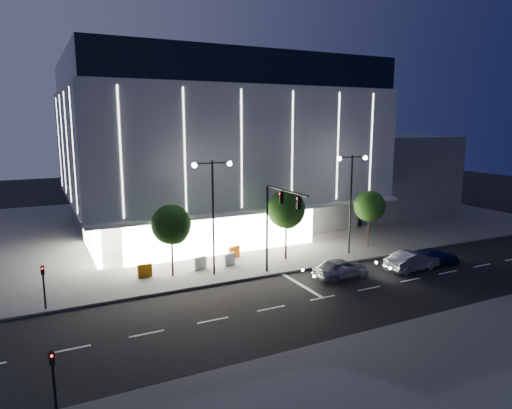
{
  "coord_description": "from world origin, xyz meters",
  "views": [
    {
      "loc": [
        -15.15,
        -25.83,
        11.83
      ],
      "look_at": [
        1.52,
        7.79,
        5.0
      ],
      "focal_mm": 32.0,
      "sensor_mm": 36.0,
      "label": 1
    }
  ],
  "objects": [
    {
      "name": "traffic_mast",
      "position": [
        1.0,
        3.34,
        5.03
      ],
      "size": [
        0.33,
        5.89,
        7.07
      ],
      "color": "black",
      "rests_on": "ground"
    },
    {
      "name": "annex_building",
      "position": [
        26.0,
        24.0,
        5.0
      ],
      "size": [
        16.0,
        20.0,
        10.0
      ],
      "primitive_type": "cube",
      "color": "#4C4C51",
      "rests_on": "ground"
    },
    {
      "name": "car_third",
      "position": [
        14.5,
        0.45,
        0.68
      ],
      "size": [
        4.76,
        2.14,
        1.35
      ],
      "primitive_type": "imported",
      "rotation": [
        0.0,
        0.0,
        1.52
      ],
      "color": "#151951",
      "rests_on": "ground"
    },
    {
      "name": "tree_left",
      "position": [
        -5.97,
        7.02,
        4.03
      ],
      "size": [
        3.02,
        3.02,
        5.72
      ],
      "color": "black",
      "rests_on": "ground"
    },
    {
      "name": "street_lamp_west",
      "position": [
        -3.0,
        6.0,
        5.96
      ],
      "size": [
        3.16,
        0.36,
        9.0
      ],
      "color": "black",
      "rests_on": "ground"
    },
    {
      "name": "ground",
      "position": [
        0.0,
        0.0,
        0.0
      ],
      "size": [
        160.0,
        160.0,
        0.0
      ],
      "primitive_type": "plane",
      "color": "black",
      "rests_on": "ground"
    },
    {
      "name": "barrier_b",
      "position": [
        -3.55,
        7.69,
        0.65
      ],
      "size": [
        1.13,
        0.51,
        1.0
      ],
      "primitive_type": "cube",
      "rotation": [
        0.0,
        0.0,
        0.24
      ],
      "color": "white",
      "rests_on": "sidewalk_museum"
    },
    {
      "name": "sidewalk_museum",
      "position": [
        5.0,
        24.0,
        0.07
      ],
      "size": [
        70.0,
        40.0,
        0.15
      ],
      "primitive_type": "cube",
      "color": "#474747",
      "rests_on": "ground"
    },
    {
      "name": "street_lamp_east",
      "position": [
        10.0,
        6.0,
        5.96
      ],
      "size": [
        3.16,
        0.36,
        9.0
      ],
      "color": "black",
      "rests_on": "ground"
    },
    {
      "name": "car_second",
      "position": [
        11.79,
        0.2,
        0.79
      ],
      "size": [
        4.88,
        2.0,
        1.57
      ],
      "primitive_type": "imported",
      "rotation": [
        0.0,
        0.0,
        1.64
      ],
      "color": "#A3A4AA",
      "rests_on": "ground"
    },
    {
      "name": "ped_signal_near",
      "position": [
        -15.0,
        -7.5,
        1.89
      ],
      "size": [
        0.22,
        0.24,
        3.0
      ],
      "color": "black",
      "rests_on": "ground"
    },
    {
      "name": "ped_signal_far",
      "position": [
        -15.0,
        4.5,
        1.89
      ],
      "size": [
        0.22,
        0.24,
        3.0
      ],
      "color": "black",
      "rests_on": "ground"
    },
    {
      "name": "tree_mid",
      "position": [
        4.03,
        7.02,
        4.33
      ],
      "size": [
        3.25,
        3.25,
        6.15
      ],
      "color": "black",
      "rests_on": "ground"
    },
    {
      "name": "barrier_d",
      "position": [
        -1.06,
        7.56,
        0.65
      ],
      "size": [
        1.12,
        0.61,
        1.0
      ],
      "primitive_type": "cube",
      "rotation": [
        0.0,
        0.0,
        0.35
      ],
      "color": "silver",
      "rests_on": "sidewalk_museum"
    },
    {
      "name": "barrier_c",
      "position": [
        0.19,
        9.38,
        0.65
      ],
      "size": [
        1.13,
        0.53,
        1.0
      ],
      "primitive_type": "cube",
      "rotation": [
        0.0,
        0.0,
        0.26
      ],
      "color": "orange",
      "rests_on": "sidewalk_museum"
    },
    {
      "name": "sidewalk_near",
      "position": [
        5.0,
        -12.0,
        0.07
      ],
      "size": [
        70.0,
        10.0,
        0.15
      ],
      "primitive_type": "cube",
      "color": "#474747",
      "rests_on": "ground"
    },
    {
      "name": "barrier_a",
      "position": [
        -7.97,
        7.75,
        0.65
      ],
      "size": [
        1.1,
        0.26,
        1.0
      ],
      "primitive_type": "cube",
      "rotation": [
        0.0,
        0.0,
        0.01
      ],
      "color": "#C96A0B",
      "rests_on": "sidewalk_museum"
    },
    {
      "name": "museum",
      "position": [
        2.98,
        22.31,
        9.27
      ],
      "size": [
        30.0,
        25.8,
        18.0
      ],
      "color": "#4C4C51",
      "rests_on": "ground"
    },
    {
      "name": "tree_right",
      "position": [
        13.03,
        7.02,
        3.88
      ],
      "size": [
        2.91,
        2.91,
        5.51
      ],
      "color": "black",
      "rests_on": "ground"
    },
    {
      "name": "car_lead",
      "position": [
        5.54,
        1.25,
        0.77
      ],
      "size": [
        4.57,
        1.95,
        1.54
      ],
      "primitive_type": "imported",
      "rotation": [
        0.0,
        0.0,
        1.6
      ],
      "color": "#9DA0A4",
      "rests_on": "ground"
    }
  ]
}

